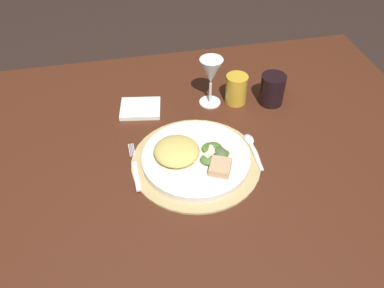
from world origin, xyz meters
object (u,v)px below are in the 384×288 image
at_px(fork, 135,169).
at_px(amber_tumbler, 236,89).
at_px(wine_glass, 211,73).
at_px(napkin, 140,108).
at_px(dinner_plate, 196,158).
at_px(dark_tumbler, 272,89).
at_px(dining_table, 176,189).
at_px(spoon, 251,145).

distance_m(fork, amber_tumbler, 0.40).
xyz_separation_m(fork, wine_glass, (0.25, 0.24, 0.10)).
bearing_deg(napkin, dinner_plate, -64.98).
distance_m(wine_glass, dark_tumbler, 0.19).
distance_m(dining_table, dinner_plate, 0.18).
bearing_deg(dark_tumbler, dinner_plate, -143.33).
distance_m(napkin, dark_tumbler, 0.39).
distance_m(spoon, dark_tumbler, 0.22).
xyz_separation_m(wine_glass, amber_tumbler, (0.08, -0.01, -0.06)).
bearing_deg(amber_tumbler, napkin, 176.84).
bearing_deg(dark_tumbler, wine_glass, 169.42).
bearing_deg(wine_glass, dinner_plate, -111.69).
bearing_deg(wine_glass, dining_table, -126.91).
bearing_deg(dark_tumbler, dining_table, -154.20).
bearing_deg(dining_table, dinner_plate, -45.65).
relative_size(amber_tumbler, dark_tumbler, 0.97).
distance_m(dinner_plate, napkin, 0.27).
relative_size(spoon, napkin, 1.21).
bearing_deg(dark_tumbler, napkin, 174.03).
bearing_deg(spoon, fork, -175.80).
height_order(dinner_plate, fork, dinner_plate).
relative_size(dining_table, fork, 8.99).
relative_size(fork, amber_tumbler, 1.85).
distance_m(dining_table, dark_tumbler, 0.41).
xyz_separation_m(spoon, napkin, (-0.27, 0.22, -0.00)).
xyz_separation_m(fork, amber_tumbler, (0.33, 0.23, 0.04)).
bearing_deg(napkin, spoon, -39.10).
relative_size(napkin, amber_tumbler, 1.30).
distance_m(napkin, wine_glass, 0.23).
relative_size(dining_table, napkin, 12.83).
bearing_deg(fork, dinner_plate, -1.01).
xyz_separation_m(napkin, wine_glass, (0.21, -0.01, 0.10)).
relative_size(dinner_plate, spoon, 1.96).
bearing_deg(napkin, amber_tumbler, -3.16).
distance_m(wine_glass, amber_tumbler, 0.10).
distance_m(fork, wine_glass, 0.36).
xyz_separation_m(fork, napkin, (0.04, 0.24, -0.00)).
bearing_deg(spoon, dining_table, 173.52).
height_order(spoon, wine_glass, wine_glass).
bearing_deg(dining_table, wine_glass, 53.09).
xyz_separation_m(dining_table, dark_tumbler, (0.32, 0.16, 0.19)).
distance_m(spoon, napkin, 0.35).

